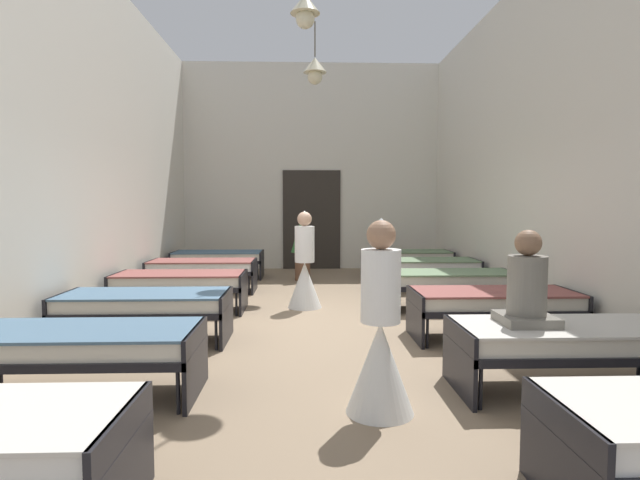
# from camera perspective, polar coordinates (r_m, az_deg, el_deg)

# --- Properties ---
(ground_plane) EXTENTS (6.75, 11.98, 0.10)m
(ground_plane) POSITION_cam_1_polar(r_m,az_deg,el_deg) (6.80, -0.11, -9.83)
(ground_plane) COLOR #8C755B
(room_shell) EXTENTS (6.55, 11.58, 4.97)m
(room_shell) POSITION_cam_1_polar(r_m,az_deg,el_deg) (7.96, -0.42, 10.66)
(room_shell) COLOR silver
(room_shell) RESTS_ON ground
(bed_left_row_1) EXTENTS (1.90, 0.84, 0.57)m
(bed_left_row_1) POSITION_cam_1_polar(r_m,az_deg,el_deg) (4.63, -25.46, -10.69)
(bed_left_row_1) COLOR black
(bed_left_row_1) RESTS_ON ground
(bed_right_row_1) EXTENTS (1.90, 0.84, 0.57)m
(bed_right_row_1) POSITION_cam_1_polar(r_m,az_deg,el_deg) (4.81, 26.31, -10.16)
(bed_right_row_1) COLOR black
(bed_right_row_1) RESTS_ON ground
(bed_left_row_2) EXTENTS (1.90, 0.84, 0.57)m
(bed_left_row_2) POSITION_cam_1_polar(r_m,az_deg,el_deg) (6.15, -19.23, -6.90)
(bed_left_row_2) COLOR black
(bed_left_row_2) RESTS_ON ground
(bed_right_row_2) EXTENTS (1.90, 0.84, 0.57)m
(bed_right_row_2) POSITION_cam_1_polar(r_m,az_deg,el_deg) (6.29, 19.08, -6.65)
(bed_right_row_2) COLOR black
(bed_right_row_2) RESTS_ON ground
(bed_left_row_3) EXTENTS (1.90, 0.84, 0.57)m
(bed_left_row_3) POSITION_cam_1_polar(r_m,az_deg,el_deg) (7.73, -15.56, -4.59)
(bed_left_row_3) COLOR black
(bed_left_row_3) RESTS_ON ground
(bed_right_row_3) EXTENTS (1.90, 0.84, 0.57)m
(bed_right_row_3) POSITION_cam_1_polar(r_m,az_deg,el_deg) (7.84, 14.71, -4.45)
(bed_right_row_3) COLOR black
(bed_right_row_3) RESTS_ON ground
(bed_left_row_4) EXTENTS (1.90, 0.84, 0.57)m
(bed_left_row_4) POSITION_cam_1_polar(r_m,az_deg,el_deg) (9.34, -13.16, -3.06)
(bed_left_row_4) COLOR black
(bed_left_row_4) RESTS_ON ground
(bed_right_row_4) EXTENTS (1.90, 0.84, 0.57)m
(bed_right_row_4) POSITION_cam_1_polar(r_m,az_deg,el_deg) (9.43, 11.82, -2.97)
(bed_right_row_4) COLOR black
(bed_right_row_4) RESTS_ON ground
(bed_left_row_5) EXTENTS (1.90, 0.84, 0.57)m
(bed_left_row_5) POSITION_cam_1_polar(r_m,az_deg,el_deg) (10.96, -11.47, -1.98)
(bed_left_row_5) COLOR black
(bed_left_row_5) RESTS_ON ground
(bed_right_row_5) EXTENTS (1.90, 0.84, 0.57)m
(bed_right_row_5) POSITION_cam_1_polar(r_m,az_deg,el_deg) (11.04, 9.77, -1.91)
(bed_right_row_5) COLOR black
(bed_right_row_5) RESTS_ON ground
(nurse_near_aisle) EXTENTS (0.52, 0.52, 1.49)m
(nurse_near_aisle) POSITION_cam_1_polar(r_m,az_deg,el_deg) (3.91, 6.84, -11.66)
(nurse_near_aisle) COLOR white
(nurse_near_aisle) RESTS_ON ground
(nurse_mid_aisle) EXTENTS (0.52, 0.52, 1.49)m
(nurse_mid_aisle) POSITION_cam_1_polar(r_m,az_deg,el_deg) (7.70, -1.76, -3.79)
(nurse_mid_aisle) COLOR white
(nurse_mid_aisle) RESTS_ON ground
(patient_seated_primary) EXTENTS (0.44, 0.44, 0.80)m
(patient_seated_primary) POSITION_cam_1_polar(r_m,az_deg,el_deg) (4.60, 22.40, -5.21)
(patient_seated_primary) COLOR slate
(patient_seated_primary) RESTS_ON bed_right_row_1
(potted_plant) EXTENTS (0.48, 0.48, 1.41)m
(potted_plant) POSITION_cam_1_polar(r_m,az_deg,el_deg) (10.38, -1.99, 0.08)
(potted_plant) COLOR brown
(potted_plant) RESTS_ON ground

